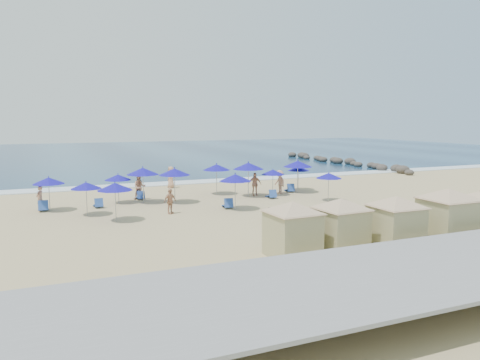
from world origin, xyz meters
The scene contains 35 objects.
ground centered at (0.00, 0.00, 0.00)m, with size 160.00×160.00×0.00m, color tan.
ocean centered at (0.00, 55.00, 0.03)m, with size 160.00×80.00×0.06m, color #0E2A4E.
surf_line centered at (0.00, 15.50, 0.04)m, with size 160.00×2.50×0.08m, color white.
seawall centered at (0.00, -13.50, 0.65)m, with size 160.00×6.10×1.22m.
rock_jetty centered at (24.01, 24.90, 0.36)m, with size 2.56×26.66×0.96m.
trash_bin centered at (-0.19, -2.64, 0.41)m, with size 0.81×0.81×0.81m, color black.
cabana_0 centered at (-2.84, -9.03, 1.54)m, with size 4.28×4.28×2.68m.
cabana_1 centered at (-0.40, -9.11, 1.52)m, with size 4.23×4.23×2.66m.
cabana_2 centered at (2.16, -9.79, 1.55)m, with size 4.32×4.32×2.71m.
cabana_3 centered at (5.17, -9.97, 1.68)m, with size 4.67×4.67×2.93m.
umbrella_0 centered at (-12.28, 6.04, 1.99)m, with size 2.02×2.02×2.30m.
umbrella_1 centered at (-10.19, 3.66, 1.87)m, with size 1.90×1.90×2.16m.
umbrella_2 centered at (-7.72, 7.16, 1.86)m, with size 1.88×1.88×2.14m.
umbrella_3 centered at (-8.80, 1.25, 2.05)m, with size 2.07×2.07×2.36m.
umbrella_4 centered at (-6.07, 6.61, 2.28)m, with size 2.31×2.31×2.63m.
umbrella_5 centered at (-4.02, 5.69, 2.24)m, with size 2.27×2.27×2.58m.
umbrella_6 centered at (-1.03, 1.71, 2.13)m, with size 2.16×2.16×2.46m.
umbrella_7 centered at (0.06, 8.13, 2.17)m, with size 2.20×2.20×2.50m.
umbrella_8 centered at (3.93, 5.95, 1.83)m, with size 1.85×1.85×2.11m.
umbrella_9 centered at (7.18, 7.57, 1.83)m, with size 1.86×1.86×2.12m.
umbrella_10 centered at (6.41, 6.40, 2.35)m, with size 2.38×2.38×2.71m.
umbrella_11 centered at (6.45, 2.02, 1.87)m, with size 1.89×1.89×2.15m.
umbrella_12 centered at (1.92, 6.16, 2.37)m, with size 2.41×2.41×2.74m.
beach_chair_0 centered at (-12.68, 6.22, 0.26)m, with size 0.63×1.39×0.76m.
beach_chair_1 centered at (-9.25, 6.05, 0.24)m, with size 0.57×1.25×0.69m.
beach_chair_2 centered at (-6.03, 8.08, 0.24)m, with size 0.57×1.27×0.70m.
beach_chair_3 centered at (-1.30, 2.36, 0.25)m, with size 0.86×1.43×0.74m.
beach_chair_4 centered at (3.22, 4.76, 0.24)m, with size 0.78×1.35×0.70m.
beach_chair_5 centered at (5.97, 6.85, 0.26)m, with size 0.93×1.45×0.74m.
beachgoer_0 centered at (-12.85, 6.33, 0.82)m, with size 0.60×0.39×1.64m, color tan.
beachgoer_1 centered at (-6.03, 8.16, 0.94)m, with size 0.91×0.71×1.88m, color tan.
beachgoer_2 centered at (2.59, 6.43, 0.90)m, with size 1.05×0.44×1.80m, color tan.
beachgoer_3 centered at (4.86, 6.57, 0.94)m, with size 1.21×0.70×1.88m, color tan.
beachgoer_4 centered at (-2.36, 13.00, 0.93)m, with size 0.91×0.59×1.87m, color tan.
beachgoer_5 centered at (-5.33, 2.08, 0.81)m, with size 0.94×0.39×1.61m, color tan.
Camera 1 is at (-12.74, -26.27, 5.96)m, focal length 35.00 mm.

